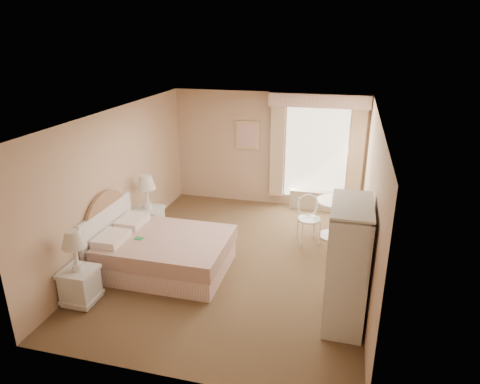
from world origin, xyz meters
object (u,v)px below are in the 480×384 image
(nightstand_near, at_px, (79,277))
(armoire, at_px, (347,274))
(bed, at_px, (160,251))
(nightstand_far, at_px, (148,214))
(cafe_chair, at_px, (309,215))
(round_table, at_px, (334,213))

(nightstand_near, height_order, armoire, armoire)
(bed, height_order, armoire, armoire)
(armoire, bearing_deg, nightstand_far, 155.43)
(nightstand_far, distance_m, cafe_chair, 3.00)
(nightstand_far, relative_size, armoire, 0.71)
(round_table, bearing_deg, bed, -144.56)
(bed, relative_size, round_table, 2.77)
(bed, relative_size, armoire, 1.22)
(round_table, bearing_deg, nightstand_near, -137.87)
(bed, bearing_deg, round_table, 35.44)
(armoire, bearing_deg, cafe_chair, 107.53)
(bed, relative_size, nightstand_far, 1.71)
(bed, bearing_deg, armoire, -11.62)
(bed, xyz_separation_m, armoire, (2.94, -0.60, 0.37))
(cafe_chair, height_order, armoire, armoire)
(nightstand_far, bearing_deg, bed, -56.18)
(bed, relative_size, nightstand_near, 1.83)
(nightstand_near, bearing_deg, armoire, 8.68)
(nightstand_far, xyz_separation_m, armoire, (3.65, -1.67, 0.25))
(nightstand_near, bearing_deg, cafe_chair, 43.80)
(round_table, distance_m, armoire, 2.53)
(nightstand_near, distance_m, cafe_chair, 4.07)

